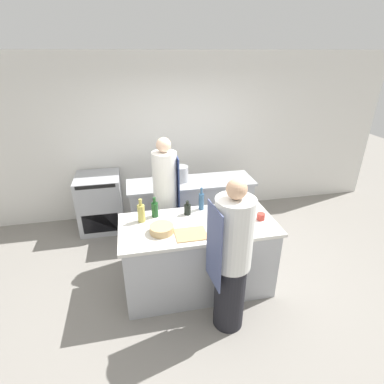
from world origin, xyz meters
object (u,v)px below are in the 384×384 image
at_px(bottle_cooking_oil, 141,213).
at_px(bowl_mixing_large, 225,215).
at_px(bottle_olive_oil, 155,209).
at_px(bottle_vinegar, 201,201).
at_px(bottle_wine, 187,209).
at_px(cup, 261,216).
at_px(bowl_ceramic_blue, 241,207).
at_px(stockpot, 181,174).
at_px(oven_range, 100,202).
at_px(bowl_wooden_salad, 228,230).
at_px(bowl_prep_small, 162,229).
at_px(chef_at_prep_near, 231,259).
at_px(chef_at_stove, 166,200).

bearing_deg(bottle_cooking_oil, bowl_mixing_large, -7.47).
relative_size(bottle_olive_oil, bottle_vinegar, 0.85).
height_order(bottle_wine, cup, bottle_wine).
height_order(bottle_olive_oil, cup, bottle_olive_oil).
bearing_deg(bottle_vinegar, bottle_cooking_oil, -169.11).
height_order(bowl_ceramic_blue, stockpot, stockpot).
xyz_separation_m(oven_range, bowl_wooden_salad, (1.56, -2.01, 0.50)).
bearing_deg(bottle_wine, bottle_vinegar, 25.07).
distance_m(bowl_prep_small, bowl_wooden_salad, 0.73).
distance_m(bowl_prep_small, cup, 1.20).
bearing_deg(bottle_olive_oil, bottle_cooking_oil, -153.48).
bearing_deg(bowl_wooden_salad, bottle_wine, 123.87).
relative_size(bowl_ceramic_blue, cup, 2.32).
xyz_separation_m(bottle_cooking_oil, bowl_mixing_large, (1.00, -0.13, -0.08)).
xyz_separation_m(bowl_ceramic_blue, cup, (0.13, -0.30, 0.01)).
relative_size(bottle_wine, bottle_cooking_oil, 0.62).
xyz_separation_m(chef_at_prep_near, bowl_prep_small, (-0.64, 0.56, 0.10)).
bearing_deg(bowl_mixing_large, chef_at_stove, 133.46).
height_order(oven_range, bottle_cooking_oil, bottle_cooking_oil).
relative_size(bowl_wooden_salad, stockpot, 0.93).
relative_size(chef_at_stove, bowl_wooden_salad, 7.88).
distance_m(bowl_wooden_salad, stockpot, 1.60).
xyz_separation_m(chef_at_stove, cup, (1.05, -0.80, 0.06)).
bearing_deg(oven_range, bowl_ceramic_blue, -38.06).
bearing_deg(bottle_olive_oil, stockpot, 63.96).
height_order(chef_at_prep_near, bottle_cooking_oil, chef_at_prep_near).
bearing_deg(chef_at_stove, bottle_cooking_oil, -32.44).
bearing_deg(bowl_mixing_large, chef_at_prep_near, -102.45).
bearing_deg(bottle_vinegar, bowl_prep_small, -141.74).
height_order(bowl_ceramic_blue, cup, cup).
height_order(chef_at_prep_near, chef_at_stove, chef_at_stove).
bearing_deg(bottle_wine, bowl_prep_small, -136.01).
bearing_deg(bottle_vinegar, oven_range, 135.19).
distance_m(bottle_wine, cup, 0.90).
xyz_separation_m(bowl_prep_small, bowl_wooden_salad, (0.71, -0.18, 0.00)).
distance_m(bottle_wine, bowl_prep_small, 0.50).
bearing_deg(stockpot, bowl_wooden_salad, -80.84).
bearing_deg(bottle_olive_oil, bottle_wine, -4.18).
bearing_deg(chef_at_stove, bowl_mixing_large, 44.46).
height_order(oven_range, bowl_mixing_large, bowl_mixing_large).
bearing_deg(stockpot, bowl_prep_small, -108.19).
height_order(bowl_mixing_large, stockpot, stockpot).
height_order(bowl_ceramic_blue, bowl_wooden_salad, bowl_wooden_salad).
distance_m(chef_at_prep_near, cup, 0.83).
height_order(oven_range, bowl_wooden_salad, bowl_wooden_salad).
bearing_deg(cup, chef_at_stove, 142.72).
height_order(bottle_vinegar, bottle_wine, bottle_vinegar).
xyz_separation_m(bowl_prep_small, bowl_ceramic_blue, (1.07, 0.34, -0.01)).
xyz_separation_m(oven_range, chef_at_prep_near, (1.48, -2.39, 0.40)).
bearing_deg(oven_range, chef_at_stove, -44.97).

